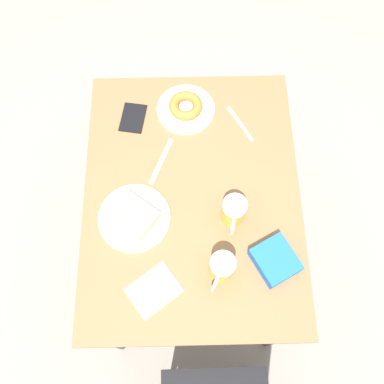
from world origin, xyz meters
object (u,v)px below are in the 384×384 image
napkin_folded (154,290)px  blue_pouch (275,260)px  beer_mug_left (222,268)px  beer_mug_center (234,212)px  plate_with_cake (134,217)px  plate_with_donut (186,107)px  fork (240,124)px  knife (161,161)px  passport_near_edge (133,118)px

napkin_folded → blue_pouch: 0.41m
beer_mug_left → beer_mug_center: (-0.05, -0.19, 0.00)m
napkin_folded → blue_pouch: bearing=-168.1°
blue_pouch → plate_with_cake: bearing=-19.2°
plate_with_cake → blue_pouch: bearing=160.8°
plate_with_donut → fork: size_ratio=1.41×
plate_with_donut → beer_mug_center: 0.47m
beer_mug_left → knife: bearing=-64.4°
beer_mug_center → fork: beer_mug_center is taller
beer_mug_center → beer_mug_left: bearing=75.4°
knife → beer_mug_left: bearing=115.6°
fork → beer_mug_center: bearing=82.0°
plate_with_cake → beer_mug_center: beer_mug_center is taller
knife → passport_near_edge: 0.22m
plate_with_cake → fork: 0.54m
beer_mug_left → blue_pouch: size_ratio=0.67×
fork → knife: size_ratio=0.84×
napkin_folded → fork: same height
beer_mug_left → napkin_folded: bearing=14.2°
beer_mug_center → blue_pouch: size_ratio=0.69×
plate_with_donut → knife: size_ratio=1.19×
plate_with_donut → beer_mug_center: bearing=109.2°
beer_mug_left → blue_pouch: 0.19m
blue_pouch → fork: bearing=-81.6°
plate_with_donut → blue_pouch: blue_pouch is taller
beer_mug_center → napkin_folded: bearing=42.3°
beer_mug_center → fork: (-0.05, -0.38, -0.06)m
napkin_folded → blue_pouch: size_ratio=1.09×
beer_mug_center → fork: size_ratio=0.79×
fork → knife: same height
plate_with_donut → fork: plate_with_donut is taller
passport_near_edge → beer_mug_left: bearing=117.2°
passport_near_edge → blue_pouch: blue_pouch is taller
napkin_folded → passport_near_edge: size_ratio=1.42×
plate_with_donut → passport_near_edge: 0.21m
napkin_folded → knife: (-0.02, -0.47, -0.00)m
beer_mug_left → blue_pouch: bearing=-170.9°
beer_mug_center → passport_near_edge: size_ratio=0.90×
fork → passport_near_edge: size_ratio=1.14×
fork → blue_pouch: 0.54m
beer_mug_left → beer_mug_center: 0.20m
napkin_folded → fork: 0.70m
knife → passport_near_edge: (0.11, -0.19, 0.00)m
beer_mug_left → fork: (-0.10, -0.57, -0.06)m
plate_with_cake → beer_mug_center: (-0.34, 0.00, 0.04)m
knife → blue_pouch: (-0.38, 0.39, 0.02)m
fork → plate_with_cake: bearing=43.4°
blue_pouch → beer_mug_left: bearing=9.1°
plate_with_donut → napkin_folded: (0.11, 0.69, -0.02)m
fork → blue_pouch: blue_pouch is taller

